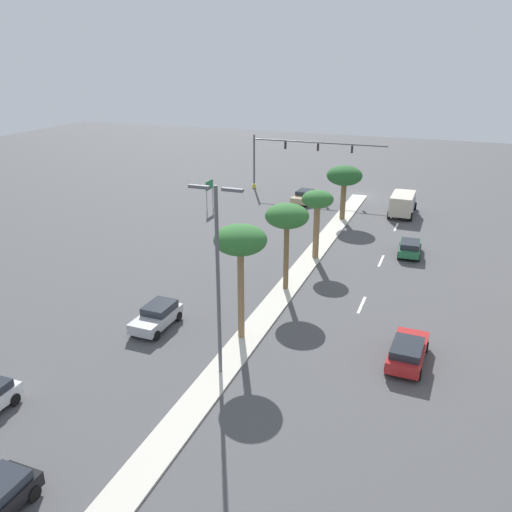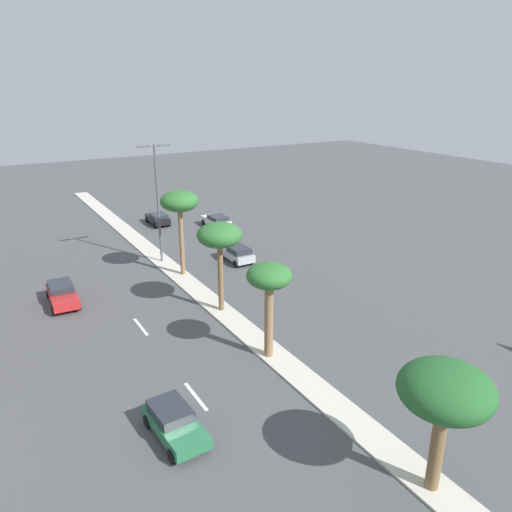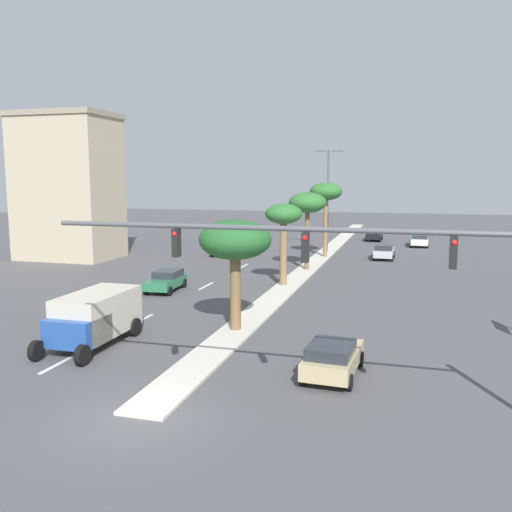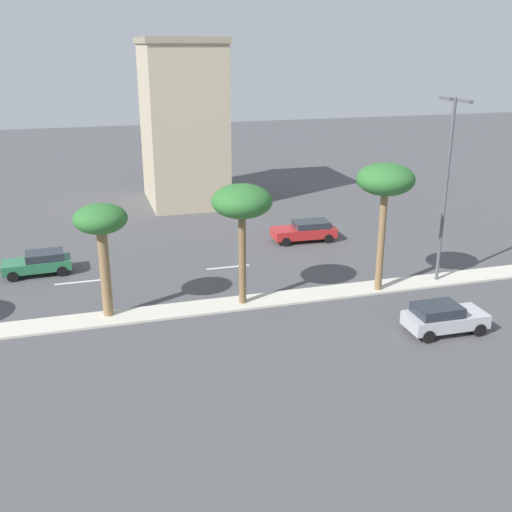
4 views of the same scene
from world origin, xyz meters
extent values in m
plane|color=#4C4C4F|center=(0.00, 29.57, 0.00)|extent=(160.00, 160.00, 0.00)
cube|color=beige|center=(0.00, 38.02, 0.06)|extent=(1.80, 76.03, 0.12)
cube|color=silver|center=(-5.81, 4.00, 0.01)|extent=(0.20, 2.80, 0.01)
cube|color=silver|center=(-5.81, 11.26, 0.01)|extent=(0.20, 2.80, 0.01)
cube|color=silver|center=(-5.81, 21.37, 0.01)|extent=(0.20, 2.80, 0.01)
cube|color=silver|center=(-5.81, 30.50, 0.01)|extent=(0.20, 2.80, 0.01)
cylinder|color=#515459|center=(5.39, 0.69, 6.35)|extent=(16.76, 0.16, 0.16)
cube|color=black|center=(9.58, 0.69, 5.80)|extent=(0.20, 0.32, 0.90)
sphere|color=red|center=(9.58, 0.57, 6.10)|extent=(0.18, 0.18, 0.18)
cube|color=black|center=(5.39, 0.69, 5.80)|extent=(0.20, 0.32, 0.90)
sphere|color=red|center=(5.39, 0.57, 6.10)|extent=(0.18, 0.18, 0.18)
cube|color=black|center=(1.20, 0.69, 5.80)|extent=(0.20, 0.32, 0.90)
sphere|color=red|center=(1.20, 0.57, 6.10)|extent=(0.18, 0.18, 0.18)
cube|color=tan|center=(-23.61, 30.93, 6.72)|extent=(8.91, 6.42, 13.45)
cube|color=gray|center=(-23.61, 30.93, 13.70)|extent=(9.21, 6.72, 0.50)
cylinder|color=brown|center=(-0.08, 10.69, 2.12)|extent=(0.56, 0.56, 4.00)
ellipsoid|color=#235B28|center=(-0.08, 10.69, 4.77)|extent=(3.68, 3.68, 2.02)
cylinder|color=olive|center=(-0.36, 22.80, 2.47)|extent=(0.52, 0.52, 4.70)
ellipsoid|color=#2D6B2D|center=(-0.36, 22.80, 5.29)|extent=(2.66, 2.66, 1.46)
cylinder|color=brown|center=(0.05, 29.90, 2.67)|extent=(0.39, 0.39, 5.10)
ellipsoid|color=#2D6B2D|center=(0.05, 29.90, 5.78)|extent=(3.17, 3.17, 1.74)
cylinder|color=olive|center=(0.39, 37.84, 3.04)|extent=(0.40, 0.40, 5.84)
ellipsoid|color=#2D6B2D|center=(0.39, 37.84, 6.51)|extent=(3.16, 3.16, 1.74)
cylinder|color=#515459|center=(-0.02, 41.91, 5.41)|extent=(0.20, 0.20, 10.57)
cube|color=#515459|center=(-0.92, 41.91, 10.54)|extent=(1.10, 0.24, 0.16)
cube|color=#515459|center=(0.88, 41.91, 10.54)|extent=(1.10, 0.24, 0.16)
cube|color=#287047|center=(-7.89, 18.96, 0.62)|extent=(1.97, 4.11, 0.60)
cube|color=#262B33|center=(-7.92, 19.47, 1.16)|extent=(1.70, 2.29, 0.47)
cylinder|color=black|center=(-6.98, 17.61, 0.32)|extent=(0.26, 0.65, 0.64)
cylinder|color=black|center=(-8.64, 17.51, 0.32)|extent=(0.26, 0.65, 0.64)
cylinder|color=black|center=(-7.13, 20.42, 0.32)|extent=(0.26, 0.65, 0.64)
cylinder|color=black|center=(-8.80, 20.32, 0.32)|extent=(0.26, 0.65, 0.64)
cube|color=tan|center=(5.63, 5.77, 0.66)|extent=(2.09, 4.09, 0.68)
cube|color=#262B33|center=(5.60, 5.27, 1.22)|extent=(1.80, 2.29, 0.45)
cylinder|color=black|center=(4.83, 7.21, 0.32)|extent=(0.26, 0.65, 0.64)
cylinder|color=black|center=(6.59, 7.11, 0.32)|extent=(0.26, 0.65, 0.64)
cylinder|color=black|center=(4.67, 4.42, 0.32)|extent=(0.26, 0.65, 0.64)
cylinder|color=black|center=(6.43, 4.32, 0.32)|extent=(0.26, 0.65, 0.64)
cube|color=#B2B2B7|center=(6.04, 38.57, 0.65)|extent=(1.85, 3.99, 0.67)
cube|color=#262B33|center=(6.03, 38.07, 1.23)|extent=(1.64, 2.21, 0.49)
cylinder|color=black|center=(5.23, 39.97, 0.32)|extent=(0.23, 0.64, 0.64)
cylinder|color=black|center=(6.91, 39.94, 0.32)|extent=(0.23, 0.64, 0.64)
cylinder|color=black|center=(5.17, 37.20, 0.32)|extent=(0.23, 0.64, 0.64)
cylinder|color=black|center=(6.86, 37.17, 0.32)|extent=(0.23, 0.64, 0.64)
cube|color=red|center=(-9.60, 37.02, 0.66)|extent=(2.03, 4.58, 0.68)
cube|color=#262B33|center=(-9.58, 37.58, 1.22)|extent=(1.76, 2.54, 0.44)
cylinder|color=black|center=(-8.79, 35.41, 0.32)|extent=(0.25, 0.65, 0.64)
cylinder|color=black|center=(-10.54, 35.48, 0.32)|extent=(0.25, 0.65, 0.64)
cylinder|color=black|center=(-8.66, 38.56, 0.32)|extent=(0.25, 0.65, 0.64)
cylinder|color=black|center=(-10.41, 38.63, 0.32)|extent=(0.25, 0.65, 0.64)
cube|color=black|center=(4.08, 54.22, 0.63)|extent=(1.86, 4.09, 0.62)
cube|color=#262B33|center=(4.07, 53.71, 1.15)|extent=(1.64, 2.26, 0.41)
cylinder|color=black|center=(3.27, 55.66, 0.32)|extent=(0.23, 0.64, 0.64)
cylinder|color=black|center=(4.95, 55.62, 0.32)|extent=(0.23, 0.64, 0.64)
cylinder|color=black|center=(3.21, 52.82, 0.32)|extent=(0.23, 0.64, 0.64)
cylinder|color=black|center=(4.89, 52.79, 0.32)|extent=(0.23, 0.64, 0.64)
cube|color=silver|center=(9.44, 49.73, 0.66)|extent=(1.87, 4.28, 0.68)
cube|color=#262B33|center=(9.44, 49.20, 1.20)|extent=(1.68, 2.35, 0.42)
cylinder|color=black|center=(8.55, 51.23, 0.32)|extent=(0.22, 0.64, 0.64)
cylinder|color=black|center=(10.32, 51.23, 0.32)|extent=(0.22, 0.64, 0.64)
cylinder|color=black|center=(8.55, 48.24, 0.32)|extent=(0.22, 0.64, 0.64)
cylinder|color=black|center=(10.32, 48.24, 0.32)|extent=(0.22, 0.64, 0.64)
cube|color=#234C99|center=(-5.82, 5.38, 1.08)|extent=(2.27, 2.16, 1.25)
cube|color=beige|center=(-5.82, 7.07, 1.45)|extent=(2.27, 4.59, 2.00)
cylinder|color=black|center=(-4.68, 3.99, 0.45)|extent=(0.28, 0.90, 0.90)
cylinder|color=black|center=(-6.96, 3.99, 0.45)|extent=(0.28, 0.90, 0.90)
cylinder|color=black|center=(-4.68, 8.55, 0.45)|extent=(0.28, 0.90, 0.90)
cylinder|color=black|center=(-6.96, 8.55, 0.45)|extent=(0.28, 0.90, 0.90)
camera|label=1|loc=(-10.97, 65.20, 16.81)|focal=37.74mm
camera|label=2|loc=(-14.33, 0.72, 15.78)|focal=34.60mm
camera|label=3|loc=(8.39, -15.32, 7.88)|focal=38.35mm
camera|label=4|loc=(29.28, 22.14, 13.37)|focal=42.47mm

